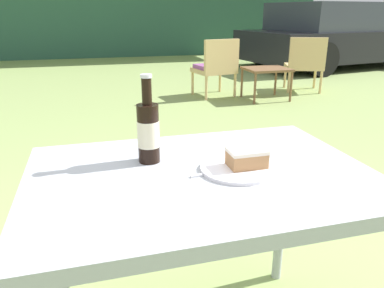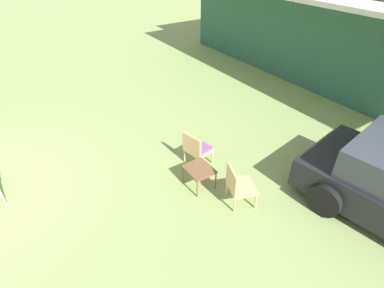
# 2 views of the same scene
# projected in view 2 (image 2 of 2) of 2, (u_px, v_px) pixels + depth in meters

# --- Properties ---
(cabin_building) EXTENTS (11.92, 5.28, 3.36)m
(cabin_building) POSITION_uv_depth(u_px,v_px,m) (356.00, 26.00, 9.71)
(cabin_building) COLOR #2D5B47
(cabin_building) RESTS_ON ground_plane
(wicker_chair_cushioned) EXTENTS (0.59, 0.55, 0.78)m
(wicker_chair_cushioned) POSITION_uv_depth(u_px,v_px,m) (197.00, 148.00, 6.32)
(wicker_chair_cushioned) COLOR tan
(wicker_chair_cushioned) RESTS_ON ground_plane
(wicker_chair_plain) EXTENTS (0.64, 0.61, 0.78)m
(wicker_chair_plain) POSITION_uv_depth(u_px,v_px,m) (238.00, 184.00, 5.38)
(wicker_chair_plain) COLOR tan
(wicker_chair_plain) RESTS_ON ground_plane
(garden_side_table) EXTENTS (0.56, 0.48, 0.42)m
(garden_side_table) POSITION_uv_depth(u_px,v_px,m) (199.00, 170.00, 5.79)
(garden_side_table) COLOR brown
(garden_side_table) RESTS_ON ground_plane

